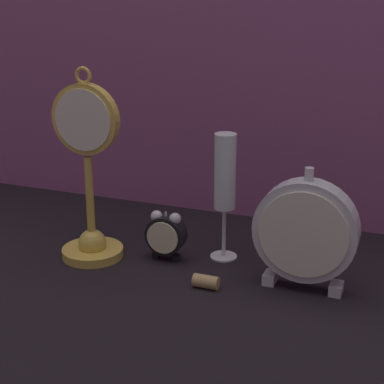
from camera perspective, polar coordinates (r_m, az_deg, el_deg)
ground_plane at (r=1.09m, az=-1.52°, el=-7.58°), size 4.00×4.00×0.00m
fabric_backdrop_drape at (r=1.29m, az=4.06°, el=14.60°), size 1.70×0.01×0.78m
pocket_watch_on_stand at (r=1.13m, az=-9.14°, el=0.49°), size 0.12×0.11×0.34m
alarm_clock_twin_bell at (r=1.13m, az=-2.34°, el=-3.70°), size 0.07×0.03×0.09m
mantel_clock_silver at (r=1.03m, az=10.05°, el=-3.50°), size 0.17×0.04×0.20m
champagne_flute at (r=1.11m, az=2.94°, el=1.03°), size 0.05×0.05×0.23m
wine_cork at (r=1.05m, az=1.24°, el=-7.97°), size 0.04×0.02×0.02m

